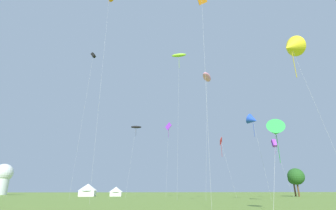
{
  "coord_description": "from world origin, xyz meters",
  "views": [
    {
      "loc": [
        -4.65,
        -2.1,
        1.69
      ],
      "look_at": [
        0.0,
        32.0,
        13.77
      ],
      "focal_mm": 25.93,
      "sensor_mm": 36.0,
      "label": 1
    }
  ],
  "objects_px": {
    "kite_red_diamond": "(221,142)",
    "tree_distant_left": "(296,177)",
    "kite_pink_parafoil": "(207,77)",
    "kite_orange_diamond": "(202,2)",
    "festival_tent_center": "(116,191)",
    "kite_black_box": "(93,56)",
    "tree_distant_right": "(293,179)",
    "kite_green_delta": "(276,130)",
    "kite_purple_box": "(274,143)",
    "kite_black_parafoil": "(136,127)",
    "kite_purple_diamond": "(168,127)",
    "observatory_dome": "(3,177)",
    "kite_lime_parafoil": "(179,55)",
    "kite_yellow_delta": "(291,47)",
    "kite_blue_delta": "(253,120)",
    "festival_tent_left": "(88,189)"
  },
  "relations": [
    {
      "from": "kite_red_diamond",
      "to": "tree_distant_left",
      "type": "height_order",
      "value": "kite_red_diamond"
    },
    {
      "from": "kite_pink_parafoil",
      "to": "kite_orange_diamond",
      "type": "height_order",
      "value": "kite_orange_diamond"
    },
    {
      "from": "festival_tent_center",
      "to": "kite_black_box",
      "type": "bearing_deg",
      "value": -106.14
    },
    {
      "from": "tree_distant_left",
      "to": "tree_distant_right",
      "type": "xyz_separation_m",
      "value": [
        1.85,
        4.19,
        -0.59
      ]
    },
    {
      "from": "kite_green_delta",
      "to": "festival_tent_center",
      "type": "height_order",
      "value": "kite_green_delta"
    },
    {
      "from": "kite_pink_parafoil",
      "to": "kite_purple_box",
      "type": "relative_size",
      "value": 1.79
    },
    {
      "from": "kite_black_parafoil",
      "to": "festival_tent_center",
      "type": "xyz_separation_m",
      "value": [
        -4.82,
        16.58,
        -14.62
      ]
    },
    {
      "from": "kite_orange_diamond",
      "to": "kite_red_diamond",
      "type": "relative_size",
      "value": 1.97
    },
    {
      "from": "kite_purple_diamond",
      "to": "kite_purple_box",
      "type": "xyz_separation_m",
      "value": [
        25.28,
        -6.58,
        -4.8
      ]
    },
    {
      "from": "kite_orange_diamond",
      "to": "kite_black_parafoil",
      "type": "relative_size",
      "value": 1.55
    },
    {
      "from": "observatory_dome",
      "to": "kite_purple_box",
      "type": "bearing_deg",
      "value": -28.41
    },
    {
      "from": "kite_pink_parafoil",
      "to": "festival_tent_center",
      "type": "xyz_separation_m",
      "value": [
        -18.7,
        30.84,
        -22.02
      ]
    },
    {
      "from": "kite_lime_parafoil",
      "to": "kite_black_box",
      "type": "xyz_separation_m",
      "value": [
        -19.26,
        8.8,
        3.5
      ]
    },
    {
      "from": "festival_tent_center",
      "to": "kite_green_delta",
      "type": "bearing_deg",
      "value": -72.34
    },
    {
      "from": "kite_purple_diamond",
      "to": "tree_distant_right",
      "type": "xyz_separation_m",
      "value": [
        37.13,
        5.81,
        -12.77
      ]
    },
    {
      "from": "kite_yellow_delta",
      "to": "kite_lime_parafoil",
      "type": "bearing_deg",
      "value": 121.13
    },
    {
      "from": "kite_lime_parafoil",
      "to": "kite_purple_diamond",
      "type": "bearing_deg",
      "value": 89.49
    },
    {
      "from": "kite_green_delta",
      "to": "tree_distant_left",
      "type": "bearing_deg",
      "value": 54.23
    },
    {
      "from": "kite_lime_parafoil",
      "to": "kite_green_delta",
      "type": "bearing_deg",
      "value": -80.26
    },
    {
      "from": "kite_purple_box",
      "to": "kite_blue_delta",
      "type": "relative_size",
      "value": 0.87
    },
    {
      "from": "kite_pink_parafoil",
      "to": "observatory_dome",
      "type": "height_order",
      "value": "kite_pink_parafoil"
    },
    {
      "from": "kite_black_parafoil",
      "to": "tree_distant_left",
      "type": "bearing_deg",
      "value": 7.44
    },
    {
      "from": "kite_lime_parafoil",
      "to": "kite_red_diamond",
      "type": "distance_m",
      "value": 21.16
    },
    {
      "from": "kite_red_diamond",
      "to": "kite_blue_delta",
      "type": "distance_m",
      "value": 10.22
    },
    {
      "from": "kite_lime_parafoil",
      "to": "kite_black_parafoil",
      "type": "relative_size",
      "value": 1.76
    },
    {
      "from": "kite_purple_box",
      "to": "kite_green_delta",
      "type": "relative_size",
      "value": 1.74
    },
    {
      "from": "kite_blue_delta",
      "to": "tree_distant_left",
      "type": "bearing_deg",
      "value": 44.41
    },
    {
      "from": "kite_black_parafoil",
      "to": "kite_purple_box",
      "type": "bearing_deg",
      "value": -4.21
    },
    {
      "from": "kite_black_parafoil",
      "to": "festival_tent_left",
      "type": "height_order",
      "value": "kite_black_parafoil"
    },
    {
      "from": "kite_black_parafoil",
      "to": "tree_distant_left",
      "type": "relative_size",
      "value": 2.25
    },
    {
      "from": "festival_tent_left",
      "to": "kite_purple_box",
      "type": "bearing_deg",
      "value": -22.36
    },
    {
      "from": "festival_tent_left",
      "to": "festival_tent_center",
      "type": "relative_size",
      "value": 1.32
    },
    {
      "from": "kite_orange_diamond",
      "to": "tree_distant_left",
      "type": "distance_m",
      "value": 56.97
    },
    {
      "from": "kite_green_delta",
      "to": "festival_tent_center",
      "type": "relative_size",
      "value": 1.99
    },
    {
      "from": "kite_red_diamond",
      "to": "tree_distant_right",
      "type": "distance_m",
      "value": 32.01
    },
    {
      "from": "kite_orange_diamond",
      "to": "tree_distant_right",
      "type": "height_order",
      "value": "kite_orange_diamond"
    },
    {
      "from": "kite_blue_delta",
      "to": "tree_distant_right",
      "type": "relative_size",
      "value": 2.58
    },
    {
      "from": "kite_purple_diamond",
      "to": "kite_green_delta",
      "type": "xyz_separation_m",
      "value": [
        4.01,
        -41.79,
        -10.55
      ]
    },
    {
      "from": "kite_lime_parafoil",
      "to": "kite_green_delta",
      "type": "xyz_separation_m",
      "value": [
        4.16,
        -24.26,
        -21.76
      ]
    },
    {
      "from": "kite_purple_diamond",
      "to": "tree_distant_right",
      "type": "bearing_deg",
      "value": 8.89
    },
    {
      "from": "observatory_dome",
      "to": "kite_purple_diamond",
      "type": "bearing_deg",
      "value": -33.77
    },
    {
      "from": "kite_purple_diamond",
      "to": "festival_tent_left",
      "type": "relative_size",
      "value": 3.64
    },
    {
      "from": "festival_tent_left",
      "to": "kite_black_parafoil",
      "type": "bearing_deg",
      "value": -52.74
    },
    {
      "from": "kite_purple_box",
      "to": "festival_tent_center",
      "type": "bearing_deg",
      "value": 153.69
    },
    {
      "from": "kite_red_diamond",
      "to": "festival_tent_left",
      "type": "relative_size",
      "value": 2.51
    },
    {
      "from": "kite_green_delta",
      "to": "tree_distant_right",
      "type": "distance_m",
      "value": 58.03
    },
    {
      "from": "kite_red_diamond",
      "to": "festival_tent_center",
      "type": "relative_size",
      "value": 3.32
    },
    {
      "from": "tree_distant_left",
      "to": "kite_yellow_delta",
      "type": "bearing_deg",
      "value": -122.18
    },
    {
      "from": "kite_pink_parafoil",
      "to": "kite_blue_delta",
      "type": "height_order",
      "value": "kite_pink_parafoil"
    },
    {
      "from": "kite_orange_diamond",
      "to": "festival_tent_center",
      "type": "bearing_deg",
      "value": 103.64
    }
  ]
}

